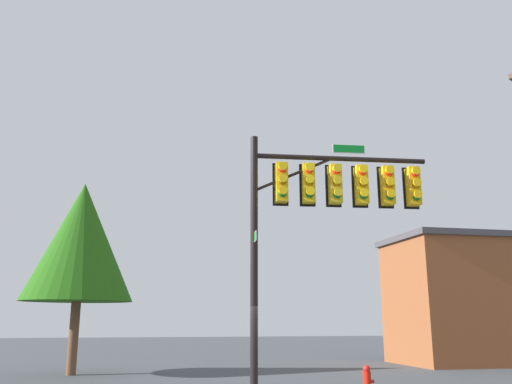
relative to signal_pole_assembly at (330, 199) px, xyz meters
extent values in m
cylinder|color=black|center=(-2.10, 0.22, -1.84)|extent=(0.20, 0.20, 7.13)
cylinder|color=black|center=(0.35, 0.00, 1.18)|extent=(4.91, 0.58, 0.14)
cylinder|color=black|center=(-1.00, 0.12, 0.68)|extent=(2.24, 0.28, 1.07)
cube|color=gold|center=(-1.34, 0.15, 0.43)|extent=(0.35, 0.39, 1.10)
cube|color=black|center=(-1.32, 0.35, 0.43)|extent=(0.44, 0.08, 1.22)
sphere|color=#FF2018|center=(-1.36, -0.05, 0.77)|extent=(0.22, 0.22, 0.22)
cylinder|color=gold|center=(-1.37, -0.11, 0.82)|extent=(0.24, 0.16, 0.23)
sphere|color=#855607|center=(-1.36, -0.05, 0.43)|extent=(0.22, 0.22, 0.22)
cylinder|color=gold|center=(-1.37, -0.11, 0.48)|extent=(0.24, 0.16, 0.23)
sphere|color=#0B621E|center=(-1.36, -0.05, 0.09)|extent=(0.22, 0.22, 0.22)
cylinder|color=gold|center=(-1.37, -0.11, 0.14)|extent=(0.24, 0.16, 0.23)
cube|color=yellow|center=(-0.59, 0.08, 0.43)|extent=(0.37, 0.40, 1.10)
cube|color=black|center=(-0.56, 0.28, 0.43)|extent=(0.44, 0.10, 1.22)
sphere|color=#FF2018|center=(-0.62, -0.12, 0.77)|extent=(0.22, 0.22, 0.22)
cylinder|color=yellow|center=(-0.63, -0.18, 0.82)|extent=(0.25, 0.17, 0.23)
sphere|color=#855607|center=(-0.62, -0.12, 0.43)|extent=(0.22, 0.22, 0.22)
cylinder|color=yellow|center=(-0.63, -0.18, 0.48)|extent=(0.25, 0.17, 0.23)
sphere|color=#0B621E|center=(-0.62, -0.12, 0.09)|extent=(0.22, 0.22, 0.22)
cylinder|color=yellow|center=(-0.63, -0.18, 0.14)|extent=(0.25, 0.17, 0.23)
cube|color=gold|center=(0.16, 0.01, 0.43)|extent=(0.35, 0.38, 1.10)
cube|color=black|center=(0.18, 0.21, 0.43)|extent=(0.44, 0.07, 1.22)
sphere|color=#FF2018|center=(0.15, -0.19, 0.77)|extent=(0.22, 0.22, 0.22)
cylinder|color=gold|center=(0.14, -0.24, 0.82)|extent=(0.24, 0.16, 0.23)
sphere|color=#855607|center=(0.15, -0.19, 0.43)|extent=(0.22, 0.22, 0.22)
cylinder|color=gold|center=(0.14, -0.24, 0.48)|extent=(0.24, 0.16, 0.23)
sphere|color=#0B621E|center=(0.15, -0.19, 0.09)|extent=(0.22, 0.22, 0.22)
cylinder|color=gold|center=(0.14, -0.24, 0.14)|extent=(0.24, 0.16, 0.23)
cube|color=yellow|center=(0.92, -0.05, 0.43)|extent=(0.36, 0.40, 1.10)
cube|color=black|center=(0.94, 0.15, 0.43)|extent=(0.44, 0.10, 1.22)
sphere|color=#FF2018|center=(0.89, -0.25, 0.77)|extent=(0.22, 0.22, 0.22)
cylinder|color=yellow|center=(0.88, -0.31, 0.82)|extent=(0.25, 0.17, 0.23)
sphere|color=#855607|center=(0.89, -0.25, 0.43)|extent=(0.22, 0.22, 0.22)
cylinder|color=yellow|center=(0.88, -0.31, 0.48)|extent=(0.25, 0.17, 0.23)
sphere|color=#0B621E|center=(0.89, -0.25, 0.09)|extent=(0.22, 0.22, 0.22)
cylinder|color=yellow|center=(0.88, -0.31, 0.14)|extent=(0.25, 0.17, 0.23)
cube|color=#EBB20D|center=(1.67, -0.12, 0.43)|extent=(0.36, 0.40, 1.10)
cube|color=black|center=(1.69, 0.08, 0.43)|extent=(0.44, 0.09, 1.22)
sphere|color=#FF2018|center=(1.65, -0.32, 0.77)|extent=(0.22, 0.22, 0.22)
cylinder|color=#EBB20D|center=(1.64, -0.38, 0.82)|extent=(0.25, 0.17, 0.23)
sphere|color=#855607|center=(1.65, -0.32, 0.43)|extent=(0.22, 0.22, 0.22)
cylinder|color=#EBB20D|center=(1.64, -0.38, 0.48)|extent=(0.25, 0.17, 0.23)
sphere|color=#0B621E|center=(1.65, -0.32, 0.09)|extent=(0.22, 0.22, 0.22)
cylinder|color=#EBB20D|center=(1.64, -0.38, 0.14)|extent=(0.25, 0.17, 0.23)
cube|color=#ECB40E|center=(2.42, -0.19, 0.43)|extent=(0.35, 0.39, 1.10)
cube|color=black|center=(2.44, 0.01, 0.43)|extent=(0.44, 0.08, 1.22)
sphere|color=#FF2018|center=(2.40, -0.39, 0.77)|extent=(0.22, 0.22, 0.22)
cylinder|color=#ECB40E|center=(2.40, -0.45, 0.82)|extent=(0.24, 0.16, 0.23)
sphere|color=#855607|center=(2.40, -0.39, 0.43)|extent=(0.22, 0.22, 0.22)
cylinder|color=#ECB40E|center=(2.40, -0.45, 0.48)|extent=(0.24, 0.16, 0.23)
sphere|color=#0B621E|center=(2.40, -0.39, 0.09)|extent=(0.22, 0.22, 0.22)
cylinder|color=#ECB40E|center=(2.40, -0.45, 0.14)|extent=(0.24, 0.16, 0.23)
cube|color=white|center=(0.60, -0.02, 1.48)|extent=(0.94, 0.10, 0.26)
cube|color=#0A7321|center=(0.60, -0.02, 1.48)|extent=(0.90, 0.11, 0.22)
cube|color=white|center=(-2.10, 0.22, -1.12)|extent=(0.10, 0.94, 0.26)
cube|color=#1A7D25|center=(-2.10, 0.22, -1.12)|extent=(0.11, 0.90, 0.22)
cylinder|color=red|center=(1.78, 2.23, -5.08)|extent=(0.24, 0.24, 0.65)
sphere|color=red|center=(1.78, 2.23, -4.68)|extent=(0.22, 0.22, 0.22)
cylinder|color=red|center=(1.93, 2.23, -5.04)|extent=(0.12, 0.10, 0.10)
cylinder|color=brown|center=(-7.63, 9.95, -3.95)|extent=(0.39, 0.39, 2.91)
cone|color=#235B12|center=(-7.63, 9.95, 0.03)|extent=(4.54, 4.54, 5.04)
cube|color=brown|center=(12.12, 11.58, -2.35)|extent=(8.53, 5.07, 6.10)
cube|color=#454246|center=(12.12, 11.58, 0.85)|extent=(8.83, 5.37, 0.30)
cube|color=#A5B7C6|center=(9.67, 14.13, -3.27)|extent=(0.90, 0.04, 1.20)
cube|color=#A5B7C6|center=(9.76, 14.13, -1.85)|extent=(0.90, 0.04, 1.20)
cube|color=#A5B7C6|center=(8.66, 14.13, -1.16)|extent=(0.90, 0.04, 1.20)
cube|color=#A5B7C6|center=(13.04, 14.13, -3.21)|extent=(0.90, 0.04, 1.20)
cube|color=#A5B7C6|center=(10.72, 14.13, -1.37)|extent=(0.90, 0.04, 1.20)
camera|label=1|loc=(-4.93, -13.63, -3.26)|focal=37.47mm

